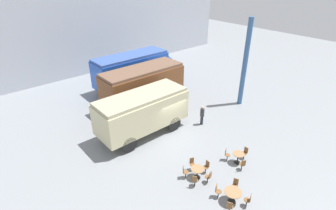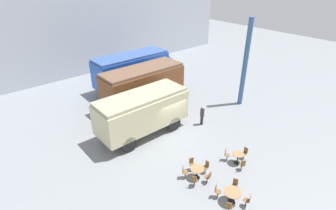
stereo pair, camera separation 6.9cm
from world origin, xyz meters
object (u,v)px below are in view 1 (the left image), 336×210
at_px(cafe_chair_0, 249,199).
at_px(cafe_table_near, 233,194).
at_px(streamlined_locomotive, 137,67).
at_px(visitor_person, 202,115).
at_px(cafe_table_far, 197,171).
at_px(passenger_coach_wooden, 143,85).
at_px(cafe_table_mid, 238,156).
at_px(passenger_coach_vintage, 142,111).

bearing_deg(cafe_chair_0, cafe_table_near, -0.00).
xyz_separation_m(streamlined_locomotive, visitor_person, (-0.54, -10.00, -1.22)).
height_order(cafe_table_far, visitor_person, visitor_person).
height_order(passenger_coach_wooden, cafe_chair_0, passenger_coach_wooden).
distance_m(cafe_table_mid, visitor_person, 5.20).
height_order(passenger_coach_vintage, cafe_table_near, passenger_coach_vintage).
relative_size(cafe_table_near, cafe_table_mid, 1.25).
distance_m(streamlined_locomotive, cafe_table_far, 15.17).
xyz_separation_m(passenger_coach_wooden, passenger_coach_vintage, (-2.67, -3.63, -0.13)).
bearing_deg(cafe_table_near, passenger_coach_wooden, 76.93).
bearing_deg(passenger_coach_wooden, visitor_person, -72.49).
bearing_deg(passenger_coach_vintage, cafe_table_far, -93.03).
relative_size(streamlined_locomotive, visitor_person, 5.78).
xyz_separation_m(cafe_table_near, visitor_person, (4.68, 6.69, 0.31)).
relative_size(cafe_table_far, visitor_person, 0.50).
relative_size(cafe_table_mid, cafe_chair_0, 0.89).
height_order(streamlined_locomotive, cafe_table_mid, streamlined_locomotive).
bearing_deg(visitor_person, cafe_chair_0, -119.92).
xyz_separation_m(cafe_table_near, cafe_table_far, (-0.12, 2.58, -0.04)).
xyz_separation_m(cafe_chair_0, visitor_person, (4.29, 7.45, 0.40)).
distance_m(streamlined_locomotive, passenger_coach_vintage, 9.38).
distance_m(passenger_coach_vintage, cafe_table_far, 6.37).
distance_m(passenger_coach_wooden, cafe_table_far, 10.39).
relative_size(cafe_table_near, visitor_person, 0.58).
height_order(cafe_table_near, cafe_table_mid, cafe_table_mid).
bearing_deg(cafe_chair_0, passenger_coach_wooden, -37.62).
bearing_deg(visitor_person, passenger_coach_wooden, 107.51).
relative_size(passenger_coach_wooden, cafe_table_far, 9.01).
bearing_deg(streamlined_locomotive, passenger_coach_wooden, -118.56).
height_order(passenger_coach_wooden, visitor_person, passenger_coach_wooden).
xyz_separation_m(passenger_coach_vintage, cafe_table_mid, (2.74, -6.96, -1.47)).
xyz_separation_m(passenger_coach_vintage, cafe_table_near, (-0.20, -8.76, -1.44)).
distance_m(cafe_table_near, cafe_chair_0, 0.86).
bearing_deg(visitor_person, passenger_coach_vintage, 155.16).
bearing_deg(cafe_table_far, passenger_coach_vintage, 86.97).
relative_size(passenger_coach_vintage, cafe_table_far, 8.40).
relative_size(cafe_chair_0, visitor_person, 0.52).
relative_size(passenger_coach_wooden, cafe_table_mid, 9.70).
relative_size(passenger_coach_vintage, cafe_chair_0, 8.07).
distance_m(cafe_table_near, visitor_person, 8.17).
bearing_deg(visitor_person, cafe_table_mid, -109.52).
distance_m(streamlined_locomotive, cafe_table_near, 17.55).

